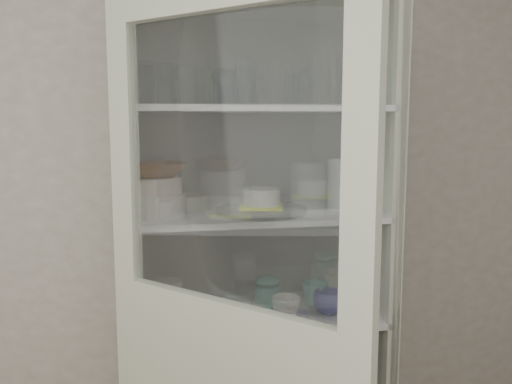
# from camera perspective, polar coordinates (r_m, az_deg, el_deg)

# --- Properties ---
(wall_back) EXTENTS (3.60, 0.02, 2.60)m
(wall_back) POSITION_cam_1_polar(r_m,az_deg,el_deg) (2.27, -5.98, -0.25)
(wall_back) COLOR #AEA291
(wall_back) RESTS_ON ground
(pantry_cabinet) EXTENTS (1.00, 0.45, 2.10)m
(pantry_cabinet) POSITION_cam_1_polar(r_m,az_deg,el_deg) (2.22, -0.29, -9.95)
(pantry_cabinet) COLOR beige
(pantry_cabinet) RESTS_ON floor
(cupboard_door) EXTENTS (0.66, 0.67, 2.00)m
(cupboard_door) POSITION_cam_1_polar(r_m,az_deg,el_deg) (1.66, -3.11, -18.85)
(cupboard_door) COLOR beige
(cupboard_door) RESTS_ON floor
(tumbler_0) EXTENTS (0.08, 0.08, 0.14)m
(tumbler_0) POSITION_cam_1_polar(r_m,az_deg,el_deg) (1.89, -9.44, 11.15)
(tumbler_0) COLOR silver
(tumbler_0) RESTS_ON shelf_glass
(tumbler_1) EXTENTS (0.08, 0.08, 0.13)m
(tumbler_1) POSITION_cam_1_polar(r_m,az_deg,el_deg) (1.91, -7.20, 11.08)
(tumbler_1) COLOR silver
(tumbler_1) RESTS_ON shelf_glass
(tumbler_2) EXTENTS (0.08, 0.08, 0.13)m
(tumbler_2) POSITION_cam_1_polar(r_m,az_deg,el_deg) (1.92, 0.46, 11.06)
(tumbler_2) COLOR silver
(tumbler_2) RESTS_ON shelf_glass
(tumbler_3) EXTENTS (0.10, 0.10, 0.15)m
(tumbler_3) POSITION_cam_1_polar(r_m,az_deg,el_deg) (1.92, -0.90, 11.44)
(tumbler_3) COLOR silver
(tumbler_3) RESTS_ON shelf_glass
(tumbler_4) EXTENTS (0.06, 0.06, 0.13)m
(tumbler_4) POSITION_cam_1_polar(r_m,az_deg,el_deg) (1.93, 5.05, 10.96)
(tumbler_4) COLOR silver
(tumbler_4) RESTS_ON shelf_glass
(tumbler_5) EXTENTS (0.07, 0.07, 0.13)m
(tumbler_5) POSITION_cam_1_polar(r_m,az_deg,el_deg) (2.03, 10.19, 10.75)
(tumbler_5) COLOR silver
(tumbler_5) RESTS_ON shelf_glass
(tumbler_6) EXTENTS (0.08, 0.08, 0.14)m
(tumbler_6) POSITION_cam_1_polar(r_m,az_deg,el_deg) (2.02, 12.60, 10.94)
(tumbler_6) COLOR silver
(tumbler_6) RESTS_ON shelf_glass
(tumbler_7) EXTENTS (0.09, 0.09, 0.14)m
(tumbler_7) POSITION_cam_1_polar(r_m,az_deg,el_deg) (2.03, -11.26, 10.91)
(tumbler_7) COLOR silver
(tumbler_7) RESTS_ON shelf_glass
(tumbler_8) EXTENTS (0.10, 0.10, 0.15)m
(tumbler_8) POSITION_cam_1_polar(r_m,az_deg,el_deg) (2.00, -9.07, 11.11)
(tumbler_8) COLOR silver
(tumbler_8) RESTS_ON shelf_glass
(tumbler_9) EXTENTS (0.08, 0.08, 0.13)m
(tumbler_9) POSITION_cam_1_polar(r_m,az_deg,el_deg) (2.04, -3.22, 10.82)
(tumbler_9) COLOR silver
(tumbler_9) RESTS_ON shelf_glass
(tumbler_10) EXTENTS (0.10, 0.10, 0.15)m
(tumbler_10) POSITION_cam_1_polar(r_m,az_deg,el_deg) (2.04, -0.80, 11.17)
(tumbler_10) COLOR silver
(tumbler_10) RESTS_ON shelf_glass
(tumbler_11) EXTENTS (0.08, 0.08, 0.13)m
(tumbler_11) POSITION_cam_1_polar(r_m,az_deg,el_deg) (2.10, 4.05, 10.77)
(tumbler_11) COLOR silver
(tumbler_11) RESTS_ON shelf_glass
(goblet_0) EXTENTS (0.08, 0.08, 0.17)m
(goblet_0) POSITION_cam_1_polar(r_m,az_deg,el_deg) (2.11, -9.02, 11.27)
(goblet_0) COLOR silver
(goblet_0) RESTS_ON shelf_glass
(goblet_1) EXTENTS (0.07, 0.07, 0.16)m
(goblet_1) POSITION_cam_1_polar(r_m,az_deg,el_deg) (2.12, -3.79, 11.14)
(goblet_1) COLOR silver
(goblet_1) RESTS_ON shelf_glass
(goblet_2) EXTENTS (0.07, 0.07, 0.17)m
(goblet_2) POSITION_cam_1_polar(r_m,az_deg,el_deg) (2.21, 4.78, 11.09)
(goblet_2) COLOR silver
(goblet_2) RESTS_ON shelf_glass
(goblet_3) EXTENTS (0.08, 0.08, 0.18)m
(goblet_3) POSITION_cam_1_polar(r_m,az_deg,el_deg) (2.24, 9.60, 11.14)
(goblet_3) COLOR silver
(goblet_3) RESTS_ON shelf_glass
(plate_stack_front) EXTENTS (0.22, 0.22, 0.08)m
(plate_stack_front) POSITION_cam_1_polar(r_m,az_deg,el_deg) (2.01, -10.48, -1.30)
(plate_stack_front) COLOR silver
(plate_stack_front) RESTS_ON shelf_plates
(plate_stack_back) EXTENTS (0.23, 0.23, 0.06)m
(plate_stack_back) POSITION_cam_1_polar(r_m,az_deg,el_deg) (2.17, -7.82, -0.94)
(plate_stack_back) COLOR silver
(plate_stack_back) RESTS_ON shelf_plates
(cream_bowl) EXTENTS (0.24, 0.24, 0.06)m
(cream_bowl) POSITION_cam_1_polar(r_m,az_deg,el_deg) (2.00, -10.53, 0.73)
(cream_bowl) COLOR beige
(cream_bowl) RESTS_ON plate_stack_front
(terracotta_bowl) EXTENTS (0.27, 0.27, 0.05)m
(terracotta_bowl) POSITION_cam_1_polar(r_m,az_deg,el_deg) (1.99, -10.57, 2.32)
(terracotta_bowl) COLOR #5B3215
(terracotta_bowl) RESTS_ON cream_bowl
(glass_platter) EXTENTS (0.46, 0.46, 0.02)m
(glass_platter) POSITION_cam_1_polar(r_m,az_deg,el_deg) (2.04, 0.60, -1.93)
(glass_platter) COLOR silver
(glass_platter) RESTS_ON shelf_plates
(yellow_trivet) EXTENTS (0.19, 0.19, 0.01)m
(yellow_trivet) POSITION_cam_1_polar(r_m,az_deg,el_deg) (2.04, 0.60, -1.50)
(yellow_trivet) COLOR #FCFB25
(yellow_trivet) RESTS_ON glass_platter
(white_ramekin) EXTENTS (0.19, 0.19, 0.06)m
(white_ramekin) POSITION_cam_1_polar(r_m,az_deg,el_deg) (2.04, 0.60, -0.48)
(white_ramekin) COLOR silver
(white_ramekin) RESTS_ON yellow_trivet
(grey_bowl_stack) EXTENTS (0.13, 0.13, 0.20)m
(grey_bowl_stack) POSITION_cam_1_polar(r_m,az_deg,el_deg) (2.15, 9.21, 0.87)
(grey_bowl_stack) COLOR silver
(grey_bowl_stack) RESTS_ON shelf_plates
(mug_blue) EXTENTS (0.12, 0.12, 0.09)m
(mug_blue) POSITION_cam_1_polar(r_m,az_deg,el_deg) (2.16, 7.58, -11.42)
(mug_blue) COLOR navy
(mug_blue) RESTS_ON shelf_mugs
(mug_teal) EXTENTS (0.10, 0.10, 0.10)m
(mug_teal) POSITION_cam_1_polar(r_m,az_deg,el_deg) (2.24, 6.19, -10.64)
(mug_teal) COLOR #257F71
(mug_teal) RESTS_ON shelf_mugs
(mug_white) EXTENTS (0.11, 0.11, 0.10)m
(mug_white) POSITION_cam_1_polar(r_m,az_deg,el_deg) (2.05, 3.18, -12.30)
(mug_white) COLOR silver
(mug_white) RESTS_ON shelf_mugs
(teal_jar) EXTENTS (0.10, 0.10, 0.11)m
(teal_jar) POSITION_cam_1_polar(r_m,az_deg,el_deg) (2.19, 1.19, -10.75)
(teal_jar) COLOR #257F71
(teal_jar) RESTS_ON shelf_mugs
(measuring_cups) EXTENTS (0.09, 0.09, 0.04)m
(measuring_cups) POSITION_cam_1_polar(r_m,az_deg,el_deg) (2.10, -9.30, -12.88)
(measuring_cups) COLOR #A8A7AA
(measuring_cups) RESTS_ON shelf_mugs
(white_canister) EXTENTS (0.12, 0.12, 0.13)m
(white_canister) POSITION_cam_1_polar(r_m,az_deg,el_deg) (2.15, -9.28, -10.98)
(white_canister) COLOR silver
(white_canister) RESTS_ON shelf_mugs
(tumbler_12) EXTENTS (0.06, 0.06, 0.12)m
(tumbler_12) POSITION_cam_1_polar(r_m,az_deg,el_deg) (1.99, -3.06, 10.86)
(tumbler_12) COLOR silver
(tumbler_12) RESTS_ON shelf_glass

